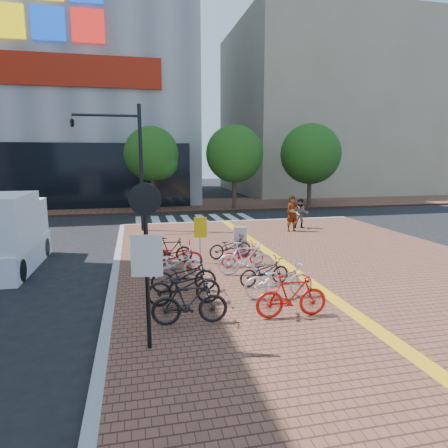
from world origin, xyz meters
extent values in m
plane|color=black|center=(0.00, 0.00, 0.00)|extent=(120.00, 120.00, 0.00)
cube|color=#F4AB15|center=(2.00, -5.00, 0.16)|extent=(0.40, 34.00, 0.01)
cube|color=gray|center=(-4.00, -5.00, 0.08)|extent=(0.25, 34.00, 0.15)
cube|color=gray|center=(3.00, 12.00, 0.08)|extent=(14.00, 0.25, 0.15)
cube|color=brown|center=(0.00, 21.00, 0.07)|extent=(70.00, 8.00, 0.15)
cube|color=gray|center=(18.00, 32.00, 9.00)|extent=(20.00, 18.00, 18.00)
cube|color=silver|center=(-3.00, 14.00, 0.01)|extent=(0.50, 4.00, 0.01)
cube|color=silver|center=(-2.00, 14.00, 0.01)|extent=(0.50, 4.00, 0.01)
cube|color=silver|center=(-1.00, 14.00, 0.01)|extent=(0.50, 4.00, 0.01)
cube|color=silver|center=(0.00, 14.00, 0.01)|extent=(0.50, 4.00, 0.01)
cube|color=silver|center=(1.00, 14.00, 0.01)|extent=(0.50, 4.00, 0.01)
cube|color=silver|center=(2.00, 14.00, 0.01)|extent=(0.50, 4.00, 0.01)
cube|color=silver|center=(3.00, 14.00, 0.01)|extent=(0.50, 4.00, 0.01)
cube|color=silver|center=(4.00, 14.00, 0.01)|extent=(0.50, 4.00, 0.01)
cylinder|color=#38281E|center=(-2.00, 17.50, 1.45)|extent=(0.32, 0.32, 2.60)
sphere|color=#194714|center=(-2.00, 17.50, 4.20)|extent=(3.80, 3.80, 3.80)
sphere|color=#194714|center=(-1.40, 17.20, 3.60)|extent=(2.40, 2.40, 2.40)
cylinder|color=#38281E|center=(4.00, 17.50, 1.45)|extent=(0.32, 0.32, 2.60)
sphere|color=#194714|center=(4.00, 17.50, 4.20)|extent=(4.20, 4.20, 4.20)
sphere|color=#194714|center=(4.60, 17.20, 3.60)|extent=(2.40, 2.40, 2.40)
cylinder|color=#38281E|center=(10.00, 17.50, 1.45)|extent=(0.32, 0.32, 2.60)
sphere|color=#194714|center=(10.00, 17.50, 4.20)|extent=(4.60, 4.60, 4.60)
sphere|color=#194714|center=(10.60, 17.20, 3.60)|extent=(2.40, 2.40, 2.40)
imported|color=black|center=(-2.09, -2.47, 0.69)|extent=(1.81, 0.60, 1.07)
imported|color=black|center=(-2.07, -1.19, 0.66)|extent=(1.96, 0.72, 1.02)
imported|color=black|center=(-1.95, -0.20, 0.64)|extent=(1.92, 0.78, 0.99)
imported|color=white|center=(-2.12, 1.10, 0.66)|extent=(2.02, 0.93, 1.02)
imported|color=#B40C14|center=(-1.99, 2.05, 0.66)|extent=(2.00, 0.90, 1.02)
imported|color=black|center=(-2.03, 3.10, 0.63)|extent=(1.63, 0.64, 0.95)
imported|color=red|center=(0.38, -2.61, 0.69)|extent=(1.81, 0.56, 1.08)
imported|color=silver|center=(0.54, -1.28, 0.66)|extent=(1.98, 0.74, 1.03)
imported|color=black|center=(0.51, -0.13, 0.58)|extent=(1.72, 0.84, 0.86)
imported|color=silver|center=(0.25, 1.01, 0.71)|extent=(1.92, 0.83, 1.12)
imported|color=#B10C1B|center=(0.42, 2.04, 0.58)|extent=(1.72, 0.82, 0.87)
imported|color=black|center=(0.27, 3.30, 0.60)|extent=(1.80, 0.89, 0.90)
imported|color=gray|center=(4.73, 8.01, 1.08)|extent=(0.76, 0.58, 1.86)
imported|color=#484B5C|center=(5.52, 8.71, 0.96)|extent=(0.96, 0.85, 1.63)
cube|color=silver|center=(0.77, 3.72, 0.72)|extent=(0.58, 0.47, 1.13)
cylinder|color=#B7B7BC|center=(-0.98, 2.82, 0.98)|extent=(0.08, 0.08, 1.66)
cube|color=yellow|center=(-0.98, 2.77, 1.49)|extent=(0.46, 0.13, 0.74)
cylinder|color=black|center=(-3.06, -3.46, 1.83)|extent=(0.10, 0.10, 3.35)
cylinder|color=black|center=(-3.06, -3.52, 3.22)|extent=(0.63, 0.14, 0.63)
cube|color=silver|center=(-3.06, -3.52, 2.11)|extent=(0.61, 0.14, 0.84)
cylinder|color=black|center=(-2.87, 9.95, 3.39)|extent=(0.19, 0.19, 6.48)
cylinder|color=black|center=(-4.49, 9.95, 6.03)|extent=(3.24, 0.13, 0.13)
imported|color=black|center=(-6.11, 9.95, 5.71)|extent=(0.29, 1.34, 0.54)
cube|color=white|center=(-7.84, 4.08, 0.48)|extent=(2.13, 4.84, 0.96)
cube|color=white|center=(-7.81, 5.46, 1.65)|extent=(2.07, 2.07, 1.39)
cylinder|color=black|center=(-6.90, 5.76, 0.37)|extent=(0.25, 0.75, 0.75)
cylinder|color=black|center=(-6.97, 2.35, 0.37)|extent=(0.25, 0.75, 0.75)
camera|label=1|loc=(-3.24, -11.26, 4.03)|focal=32.00mm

